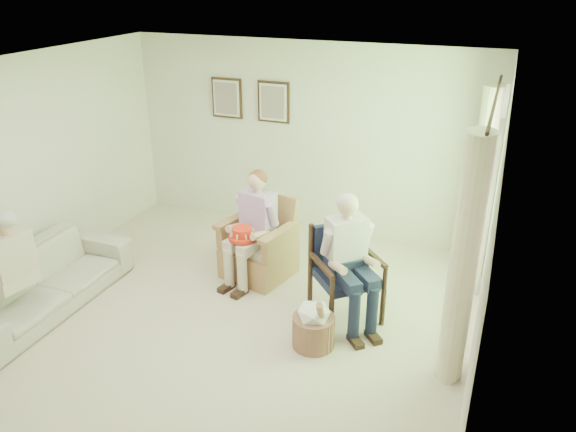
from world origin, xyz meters
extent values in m
plane|color=beige|center=(0.00, 0.00, 0.00)|extent=(5.50, 5.50, 0.00)
cube|color=silver|center=(0.00, 2.75, 1.30)|extent=(5.00, 0.04, 2.60)
cube|color=silver|center=(-2.50, 0.00, 1.30)|extent=(0.04, 5.50, 2.60)
cube|color=silver|center=(2.50, 0.00, 1.30)|extent=(0.04, 5.50, 2.60)
cube|color=white|center=(0.00, 0.00, 2.60)|extent=(5.00, 5.50, 0.02)
cube|color=#2D6B23|center=(2.47, 1.20, 1.55)|extent=(0.02, 1.40, 1.50)
cube|color=white|center=(2.46, 1.20, 2.33)|extent=(0.04, 1.52, 0.06)
cube|color=white|center=(2.46, 1.20, 0.77)|extent=(0.04, 1.52, 0.06)
cylinder|color=#382114|center=(2.37, 1.20, 2.35)|extent=(0.03, 2.50, 0.03)
cylinder|color=beige|center=(2.33, 0.22, 1.15)|extent=(0.34, 0.34, 2.30)
cylinder|color=beige|center=(2.33, 2.18, 1.15)|extent=(0.34, 0.34, 2.30)
cube|color=#382114|center=(-1.15, 2.72, 1.78)|extent=(0.45, 0.03, 0.55)
cube|color=silver|center=(-1.15, 2.70, 1.78)|extent=(0.39, 0.01, 0.49)
cube|color=tan|center=(-1.15, 2.69, 1.78)|extent=(0.33, 0.01, 0.43)
cube|color=#382114|center=(-0.45, 2.72, 1.78)|extent=(0.45, 0.03, 0.55)
cube|color=silver|center=(-0.45, 2.70, 1.78)|extent=(0.39, 0.01, 0.49)
cube|color=tan|center=(-0.45, 2.69, 1.78)|extent=(0.33, 0.01, 0.43)
cube|color=tan|center=(-0.04, 1.25, 0.19)|extent=(0.72, 0.70, 0.38)
cube|color=beige|center=(-0.04, 1.22, 0.42)|extent=(0.56, 0.54, 0.09)
cube|color=tan|center=(-0.04, 1.54, 0.68)|extent=(0.67, 0.20, 0.56)
cube|color=tan|center=(-0.38, 1.25, 0.52)|extent=(0.09, 0.65, 0.27)
cube|color=tan|center=(0.29, 1.25, 0.52)|extent=(0.09, 0.65, 0.27)
cylinder|color=black|center=(0.89, 0.49, 0.22)|extent=(0.05, 0.05, 0.43)
cylinder|color=black|center=(1.48, 0.49, 0.22)|extent=(0.05, 0.05, 0.43)
cylinder|color=black|center=(0.89, 1.04, 0.22)|extent=(0.05, 0.05, 0.43)
cylinder|color=black|center=(1.48, 1.04, 0.22)|extent=(0.05, 0.05, 0.43)
cube|color=#181F36|center=(1.18, 0.76, 0.48)|extent=(0.57, 0.55, 0.10)
cube|color=#181F36|center=(1.18, 1.03, 0.74)|extent=(0.53, 0.07, 0.49)
imported|color=beige|center=(-1.95, -0.27, 0.31)|extent=(2.14, 0.84, 0.62)
cube|color=beige|center=(-0.04, 1.22, 0.58)|extent=(0.40, 0.26, 0.16)
cube|color=#CE9FE1|center=(-0.04, 1.24, 0.86)|extent=(0.39, 0.24, 0.46)
sphere|color=#DDAD8E|center=(-0.04, 1.23, 1.23)|extent=(0.21, 0.21, 0.21)
ellipsoid|color=brown|center=(-0.04, 1.26, 1.25)|extent=(0.22, 0.22, 0.18)
cube|color=beige|center=(-0.14, 1.00, 0.53)|extent=(0.14, 0.44, 0.13)
cube|color=beige|center=(0.06, 1.00, 0.53)|extent=(0.14, 0.44, 0.13)
cylinder|color=beige|center=(-0.14, 0.80, 0.27)|extent=(0.12, 0.12, 0.48)
cylinder|color=beige|center=(0.06, 0.80, 0.27)|extent=(0.12, 0.12, 0.48)
cube|color=#1B233C|center=(1.18, 0.76, 0.64)|extent=(0.40, 0.26, 0.16)
cube|color=silver|center=(1.18, 0.78, 0.92)|extent=(0.39, 0.24, 0.46)
sphere|color=#DDAD8E|center=(1.18, 0.77, 1.29)|extent=(0.21, 0.21, 0.21)
ellipsoid|color=#B7B2AD|center=(1.18, 0.80, 1.31)|extent=(0.22, 0.22, 0.18)
cube|color=#1B233C|center=(1.08, 0.54, 0.59)|extent=(0.14, 0.44, 0.13)
cube|color=#1B233C|center=(1.28, 0.54, 0.59)|extent=(0.14, 0.44, 0.13)
cylinder|color=#1B233C|center=(1.08, 0.34, 0.30)|extent=(0.12, 0.12, 0.54)
cylinder|color=#1B233C|center=(1.28, 0.34, 0.30)|extent=(0.12, 0.12, 0.54)
cube|color=beige|center=(-1.95, -0.57, 0.54)|extent=(0.42, 0.26, 0.16)
cube|color=beige|center=(-1.95, -0.55, 0.82)|extent=(0.41, 0.24, 0.46)
sphere|color=#DDAD8E|center=(-1.95, -0.56, 1.19)|extent=(0.21, 0.21, 0.21)
ellipsoid|color=#B7B2AD|center=(-1.95, -0.54, 1.22)|extent=(0.22, 0.22, 0.18)
cube|color=beige|center=(-1.85, -0.79, 0.49)|extent=(0.14, 0.44, 0.13)
cylinder|color=red|center=(-0.11, 0.95, 0.63)|extent=(0.31, 0.31, 0.04)
cylinder|color=red|center=(-0.11, 0.95, 0.69)|extent=(0.23, 0.23, 0.12)
cube|color=white|center=(0.01, 0.95, 0.69)|extent=(0.04, 0.01, 0.05)
cube|color=white|center=(-0.02, 1.03, 0.69)|extent=(0.04, 0.04, 0.05)
cube|color=white|center=(-0.11, 1.07, 0.69)|extent=(0.01, 0.04, 0.05)
cube|color=white|center=(-0.19, 1.03, 0.69)|extent=(0.04, 0.04, 0.05)
cube|color=white|center=(-0.23, 0.95, 0.69)|extent=(0.04, 0.01, 0.05)
cube|color=white|center=(-0.19, 0.86, 0.69)|extent=(0.04, 0.04, 0.05)
cube|color=white|center=(-0.11, 0.83, 0.69)|extent=(0.01, 0.04, 0.05)
cube|color=white|center=(-0.02, 0.86, 0.69)|extent=(0.04, 0.04, 0.05)
cylinder|color=tan|center=(1.03, 0.17, 0.16)|extent=(0.52, 0.52, 0.33)
ellipsoid|color=white|center=(1.03, 0.17, 0.37)|extent=(0.37, 0.37, 0.22)
cylinder|color=#A57F56|center=(1.12, 0.12, 0.37)|extent=(0.16, 0.30, 0.49)
camera|label=1|loc=(2.47, -4.19, 3.44)|focal=35.00mm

